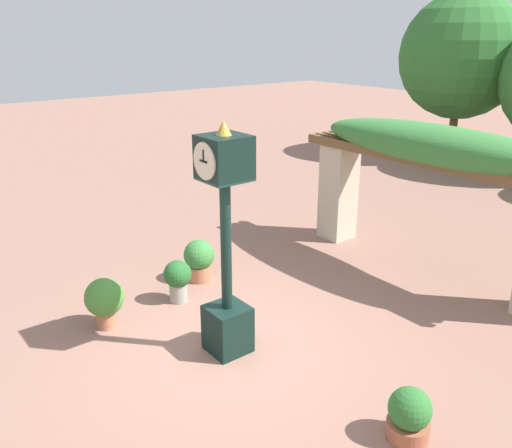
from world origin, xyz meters
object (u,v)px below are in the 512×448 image
pedestal_clock (226,247)px  potted_plant_near_right (104,300)px  potted_plant_far_right (409,415)px  potted_plant_far_left (199,259)px  potted_plant_near_left (178,278)px

pedestal_clock → potted_plant_near_right: bearing=-146.5°
potted_plant_near_right → potted_plant_far_right: size_ratio=1.27×
potted_plant_near_right → potted_plant_far_left: (-0.52, 2.00, -0.06)m
potted_plant_far_left → potted_plant_near_right: bearing=-75.4°
pedestal_clock → potted_plant_far_right: size_ratio=5.19×
potted_plant_far_left → potted_plant_far_right: bearing=-4.3°
potted_plant_near_right → potted_plant_near_left: bearing=92.2°
pedestal_clock → potted_plant_far_left: pedestal_clock is taller
potted_plant_near_right → potted_plant_far_left: size_ratio=1.04×
potted_plant_far_left → potted_plant_near_left: bearing=-56.6°
potted_plant_far_right → pedestal_clock: bearing=-168.2°
potted_plant_near_right → potted_plant_far_left: 2.06m
potted_plant_near_left → potted_plant_far_right: size_ratio=1.16×
pedestal_clock → potted_plant_near_left: size_ratio=4.49×
potted_plant_near_right → potted_plant_far_left: bearing=104.6°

